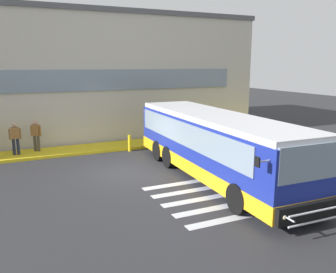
% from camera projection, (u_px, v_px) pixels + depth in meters
% --- Properties ---
extents(ground_plane, '(80.00, 90.00, 0.02)m').
position_uv_depth(ground_plane, '(128.00, 172.00, 15.80)').
color(ground_plane, '#2B2B2D').
rests_on(ground_plane, ground).
extents(bay_paint_stripes, '(4.40, 3.96, 0.01)m').
position_uv_depth(bay_paint_stripes, '(217.00, 196.00, 12.88)').
color(bay_paint_stripes, silver).
rests_on(bay_paint_stripes, ground).
extents(terminal_building, '(23.96, 13.80, 7.91)m').
position_uv_depth(terminal_building, '(65.00, 75.00, 25.07)').
color(terminal_building, beige).
rests_on(terminal_building, ground).
extents(boarding_curb, '(26.16, 2.00, 0.15)m').
position_uv_depth(boarding_curb, '(101.00, 147.00, 20.05)').
color(boarding_curb, yellow).
rests_on(boarding_curb, ground).
extents(bus_main_foreground, '(3.32, 11.20, 2.70)m').
position_uv_depth(bus_main_foreground, '(215.00, 147.00, 14.75)').
color(bus_main_foreground, navy).
rests_on(bus_main_foreground, ground).
extents(passenger_by_doorway, '(0.59, 0.23, 1.68)m').
position_uv_depth(passenger_by_doorway, '(15.00, 137.00, 17.98)').
color(passenger_by_doorway, '#1E2338').
rests_on(passenger_by_doorway, boarding_curb).
extents(passenger_at_curb_edge, '(0.51, 0.39, 1.68)m').
position_uv_depth(passenger_at_curb_edge, '(36.00, 134.00, 18.75)').
color(passenger_at_curb_edge, '#4C4233').
rests_on(passenger_at_curb_edge, boarding_curb).
extents(safety_bollard_yellow, '(0.18, 0.18, 0.90)m').
position_uv_depth(safety_bollard_yellow, '(130.00, 143.00, 19.44)').
color(safety_bollard_yellow, yellow).
rests_on(safety_bollard_yellow, ground).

